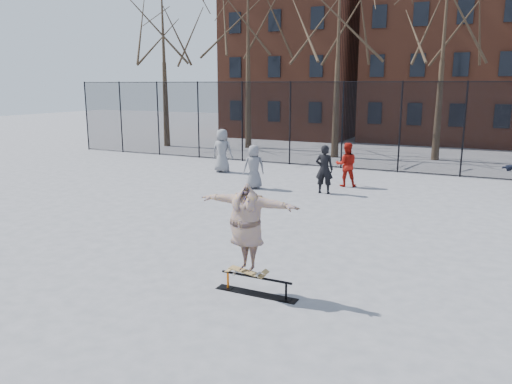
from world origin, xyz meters
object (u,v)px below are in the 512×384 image
at_px(bystander_black, 324,169).
at_px(bystander_red, 346,165).
at_px(skate_rail, 256,287).
at_px(bystander_extra, 254,167).
at_px(skater, 247,228).
at_px(skateboard, 247,272).
at_px(bystander_grey, 222,151).

height_order(bystander_black, bystander_red, bystander_black).
height_order(skate_rail, bystander_extra, bystander_extra).
bearing_deg(skater, bystander_extra, 116.22).
bearing_deg(skate_rail, bystander_black, 100.35).
relative_size(skateboard, skater, 0.38).
distance_m(skateboard, skater, 0.87).
height_order(skateboard, bystander_black, bystander_black).
bearing_deg(bystander_red, bystander_black, 57.70).
bearing_deg(bystander_grey, skate_rail, 117.81).
xyz_separation_m(skateboard, bystander_extra, (-4.11, 8.71, 0.42)).
bearing_deg(bystander_extra, skate_rail, 80.03).
relative_size(skateboard, bystander_extra, 0.46).
distance_m(skate_rail, bystander_red, 10.71).
xyz_separation_m(skate_rail, bystander_extra, (-4.30, 8.71, 0.69)).
bearing_deg(skateboard, bystander_extra, 115.24).
distance_m(bystander_grey, bystander_black, 5.92).
xyz_separation_m(bystander_black, bystander_extra, (-2.65, -0.34, -0.05)).
height_order(skateboard, skater, skater).
bearing_deg(bystander_black, skateboard, 92.08).
distance_m(skateboard, bystander_black, 9.18).
height_order(bystander_grey, bystander_black, bystander_grey).
height_order(skate_rail, bystander_red, bystander_red).
bearing_deg(bystander_grey, bystander_black, 153.16).
relative_size(bystander_grey, bystander_extra, 1.17).
distance_m(skater, bystander_red, 10.68).
height_order(bystander_red, bystander_extra, bystander_red).
bearing_deg(skate_rail, bystander_red, 96.88).
xyz_separation_m(skater, bystander_red, (-1.09, 10.61, -0.43)).
bearing_deg(skateboard, skate_rail, -0.00).
xyz_separation_m(skateboard, bystander_red, (-1.09, 10.61, 0.44)).
bearing_deg(skate_rail, skateboard, 180.00).
bearing_deg(skate_rail, bystander_extra, 116.28).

